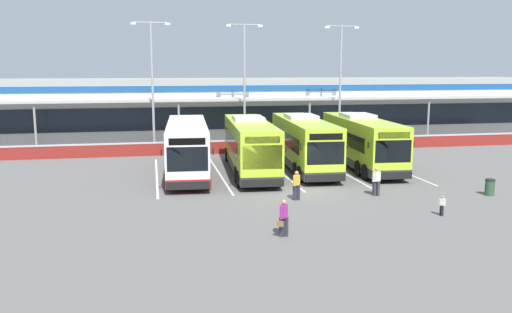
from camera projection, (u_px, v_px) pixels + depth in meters
The scene contains 20 objects.
ground_plane at pixel (303, 190), 31.00m from camera, with size 200.00×200.00×0.00m, color #605E5B.
terminal_building at pixel (233, 107), 56.54m from camera, with size 70.00×13.00×6.00m.
red_barrier_wall at pixel (256, 146), 44.94m from camera, with size 60.00×0.40×1.10m.
coach_bus_leftmost at pixel (187, 148), 35.51m from camera, with size 3.51×12.28×3.78m.
coach_bus_left_centre at pixel (250, 147), 36.16m from camera, with size 3.51×12.28×3.78m.
coach_bus_centre at pixel (304, 144), 37.58m from camera, with size 3.51×12.28×3.78m.
coach_bus_right_centre at pixel (361, 142), 38.26m from camera, with size 3.51×12.28×3.78m.
bay_stripe_far_west at pixel (157, 176), 35.21m from camera, with size 0.14×13.00×0.01m, color silver.
bay_stripe_west at pixel (219, 173), 36.01m from camera, with size 0.14×13.00×0.01m, color silver.
bay_stripe_mid_west at pixel (279, 171), 36.80m from camera, with size 0.14×13.00×0.01m, color silver.
bay_stripe_centre at pixel (336, 169), 37.60m from camera, with size 0.14×13.00×0.01m, color silver.
bay_stripe_mid_east at pixel (391, 167), 38.40m from camera, with size 0.14×13.00×0.01m, color silver.
pedestrian_with_handbag at pixel (284, 217), 22.35m from camera, with size 0.57×0.57×1.62m.
pedestrian_in_dark_coat at pixel (376, 181), 29.56m from camera, with size 0.54×0.30×1.62m.
pedestrian_child at pixel (442, 205), 25.59m from camera, with size 0.29×0.26×1.00m.
pedestrian_near_bin at pixel (297, 184), 28.58m from camera, with size 0.47×0.42×1.62m.
lamp_post_west at pixel (152, 78), 44.61m from camera, with size 3.24×0.28×11.00m.
lamp_post_centre at pixel (244, 77), 46.69m from camera, with size 3.24×0.28×11.00m.
lamp_post_east at pixel (340, 77), 48.51m from camera, with size 3.24×0.28×11.00m.
litter_bin at pixel (490, 187), 29.72m from camera, with size 0.54×0.54×0.93m.
Camera 1 is at (-8.53, -29.14, 7.09)m, focal length 37.01 mm.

